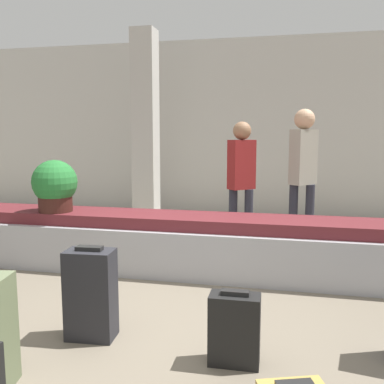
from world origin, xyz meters
TOP-DOWN VIEW (x-y plane):
  - ground_plane at (0.00, 0.00)m, footprint 18.00×18.00m
  - back_wall at (0.00, 5.26)m, footprint 18.00×0.06m
  - carousel at (0.00, 1.59)m, footprint 8.26×0.74m
  - pillar at (-1.41, 4.25)m, footprint 0.39×0.39m
  - suitcase_2 at (-0.38, -0.04)m, footprint 0.36×0.24m
  - suitcase_7 at (0.67, -0.17)m, footprint 0.33×0.18m
  - potted_plant_1 at (-1.53, 1.48)m, footprint 0.49×0.49m
  - traveler_0 at (0.41, 2.62)m, footprint 0.36×0.35m
  - traveler_1 at (1.16, 2.68)m, footprint 0.35×0.36m

SIDE VIEW (x-z plane):
  - ground_plane at x=0.00m, z-range 0.00..0.00m
  - suitcase_7 at x=0.67m, z-range -0.01..0.48m
  - carousel at x=0.00m, z-range -0.01..0.60m
  - suitcase_2 at x=-0.38m, z-range -0.01..0.67m
  - potted_plant_1 at x=-1.53m, z-range 0.61..1.19m
  - traveler_0 at x=0.41m, z-range 0.15..1.78m
  - traveler_1 at x=1.16m, z-range 0.19..1.96m
  - back_wall at x=0.00m, z-range 0.00..3.20m
  - pillar at x=-1.41m, z-range 0.00..3.20m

